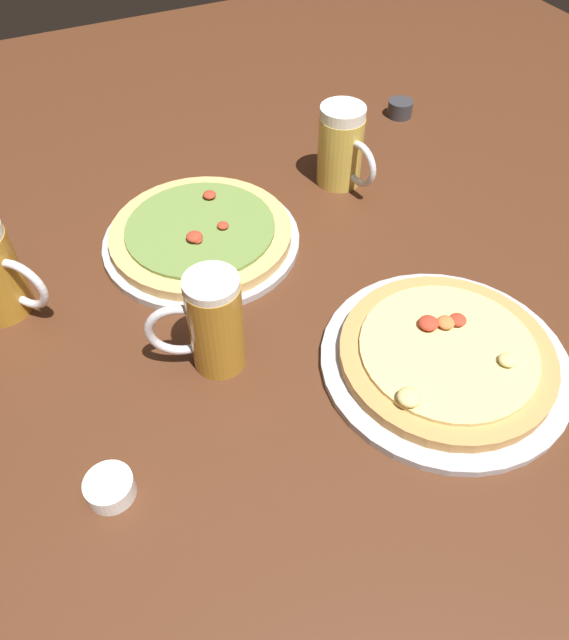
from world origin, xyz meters
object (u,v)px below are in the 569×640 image
beer_mug_amber (342,147)px  ramekin_sauce (110,488)px  beer_mug_pale (212,324)px  pizza_plate_far (201,236)px  ramekin_butter (400,108)px  pizza_plate_near (446,357)px

beer_mug_amber → ramekin_sauce: beer_mug_amber is taller
beer_mug_amber → ramekin_sauce: size_ratio=2.56×
beer_mug_pale → pizza_plate_far: bearing=74.3°
beer_mug_amber → ramekin_butter: beer_mug_amber is taller
pizza_plate_near → beer_mug_pale: 0.32m
beer_mug_pale → ramekin_sauce: beer_mug_pale is taller
pizza_plate_near → ramekin_butter: size_ratio=6.59×
pizza_plate_near → ramekin_sauce: 0.46m
pizza_plate_far → beer_mug_amber: beer_mug_amber is taller
ramekin_sauce → ramekin_butter: 0.97m
ramekin_sauce → beer_mug_pale: bearing=36.2°
pizza_plate_far → ramekin_sauce: (-0.25, -0.37, -0.00)m
pizza_plate_far → ramekin_butter: bearing=22.1°
ramekin_sauce → ramekin_butter: (0.77, 0.59, 0.00)m
beer_mug_pale → ramekin_butter: (0.59, 0.45, -0.06)m
beer_mug_amber → ramekin_sauce: (-0.54, -0.43, -0.06)m
beer_mug_amber → beer_mug_pale: beer_mug_pale is taller
pizza_plate_near → pizza_plate_far: bearing=118.8°
beer_mug_amber → beer_mug_pale: (-0.36, -0.30, 0.00)m
pizza_plate_far → ramekin_sauce: 0.45m
pizza_plate_far → ramekin_butter: 0.56m
pizza_plate_far → beer_mug_pale: 0.26m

